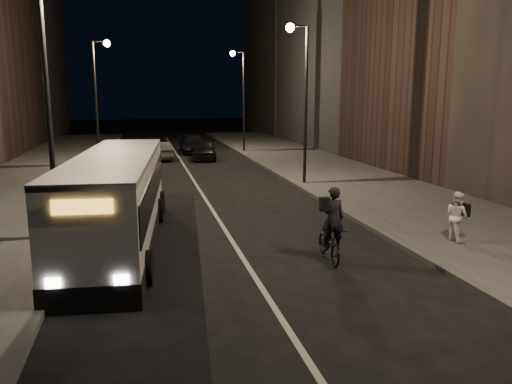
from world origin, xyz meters
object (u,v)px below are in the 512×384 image
car_near (204,149)px  streetlight_left_near (55,75)px  car_far (193,144)px  pedestrian_woman (457,216)px  streetlight_right_mid (301,83)px  car_mid (159,151)px  city_bus (118,196)px  cyclist_on_bicycle (330,236)px  streetlight_left_far (99,86)px  streetlight_right_far (241,87)px

car_near → streetlight_left_near: bearing=-102.8°
car_far → pedestrian_woman: bearing=-79.1°
streetlight_right_mid → car_mid: bearing=118.2°
city_bus → car_mid: bearing=89.4°
car_near → cyclist_on_bicycle: bearing=-81.9°
streetlight_right_mid → streetlight_left_far: same height
pedestrian_woman → streetlight_left_far: bearing=21.0°
car_mid → cyclist_on_bicycle: bearing=91.4°
streetlight_right_mid → pedestrian_woman: bearing=-82.1°
streetlight_right_mid → city_bus: (-8.93, -8.72, -3.78)m
car_far → streetlight_left_far: bearing=-134.7°
streetlight_right_far → car_far: (-3.91, 0.87, -4.64)m
city_bus → car_far: (5.02, 25.59, -0.86)m
streetlight_right_mid → car_near: 13.54m
streetlight_right_far → city_bus: bearing=-109.9°
streetlight_left_far → city_bus: streetlight_left_far is taller
pedestrian_woman → car_mid: bearing=10.4°
city_bus → cyclist_on_bicycle: city_bus is taller
streetlight_right_far → cyclist_on_bicycle: size_ratio=3.65×
car_near → car_far: 4.66m
streetlight_right_mid → city_bus: streetlight_right_mid is taller
car_far → streetlight_right_mid: bearing=-77.1°
pedestrian_woman → streetlight_right_far: bearing=-5.5°
cyclist_on_bicycle → car_far: (-1.01, 28.74, -0.02)m
streetlight_right_far → car_mid: bearing=-154.9°
cyclist_on_bicycle → pedestrian_woman: bearing=10.7°
streetlight_left_far → pedestrian_woman: bearing=-60.2°
streetlight_right_far → car_far: bearing=167.5°
streetlight_right_far → pedestrian_woman: size_ratio=5.07×
cyclist_on_bicycle → streetlight_right_mid: bearing=80.5°
pedestrian_woman → city_bus: bearing=67.1°
streetlight_right_mid → pedestrian_woman: streetlight_right_mid is taller
streetlight_left_near → car_far: streetlight_left_near is taller
streetlight_right_mid → city_bus: size_ratio=0.74×
streetlight_right_far → streetlight_left_far: (-10.66, -6.00, 0.00)m
streetlight_right_far → car_near: streetlight_right_far is taller
streetlight_left_far → car_far: (6.75, 6.87, -4.64)m
pedestrian_woman → cyclist_on_bicycle: bearing=87.7°
car_near → car_far: bearing=100.7°
streetlight_left_far → car_near: streetlight_left_far is taller
streetlight_right_far → city_bus: size_ratio=0.74×
streetlight_left_near → city_bus: bearing=-22.7°
cyclist_on_bicycle → pedestrian_woman: cyclist_on_bicycle is taller
streetlight_right_far → streetlight_left_near: (-10.66, -24.00, 0.00)m
streetlight_right_mid → streetlight_left_near: bearing=-143.1°
streetlight_right_mid → cyclist_on_bicycle: size_ratio=3.65×
cyclist_on_bicycle → pedestrian_woman: size_ratio=1.39×
streetlight_left_far → car_far: streetlight_left_far is taller
streetlight_left_near → car_near: 21.92m
streetlight_left_near → car_mid: streetlight_left_near is taller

